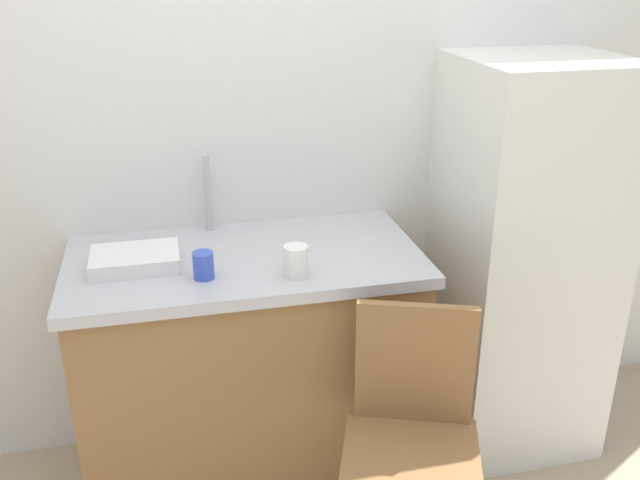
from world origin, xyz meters
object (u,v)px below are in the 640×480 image
cup_white (296,261)px  refrigerator (522,261)px  chair (411,441)px  dish_tray (135,259)px  cup_blue (203,265)px

cup_white → refrigerator: bearing=13.5°
chair → cup_white: (-0.27, 0.37, 0.45)m
refrigerator → dish_tray: refrigerator is taller
refrigerator → cup_blue: bearing=-172.0°
refrigerator → chair: (-0.64, -0.59, -0.26)m
cup_blue → refrigerator: bearing=8.0°
dish_tray → cup_blue: bearing=-33.1°
refrigerator → cup_white: refrigerator is taller
dish_tray → cup_blue: size_ratio=3.25×
dish_tray → chair: bearing=-36.0°
refrigerator → cup_white: 0.96m
dish_tray → cup_blue: 0.25m
dish_tray → cup_white: bearing=-20.8°
chair → cup_blue: cup_blue is taller
refrigerator → chair: refrigerator is taller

